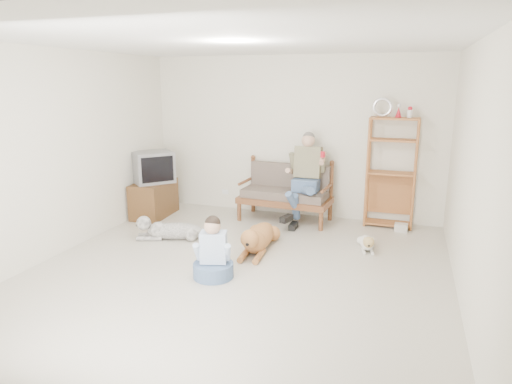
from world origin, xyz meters
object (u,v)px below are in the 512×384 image
(etagere, at_px, (391,172))
(golden_retriever, at_px, (258,238))
(loveseat, at_px, (286,191))
(tv_stand, at_px, (154,199))

(etagere, bearing_deg, golden_retriever, -134.21)
(loveseat, height_order, golden_retriever, loveseat)
(tv_stand, distance_m, golden_retriever, 2.44)
(tv_stand, bearing_deg, golden_retriever, -26.73)
(etagere, bearing_deg, tv_stand, -169.91)
(etagere, height_order, golden_retriever, etagere)
(etagere, relative_size, tv_stand, 2.21)
(etagere, relative_size, golden_retriever, 1.45)
(tv_stand, height_order, golden_retriever, tv_stand)
(loveseat, height_order, etagere, etagere)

